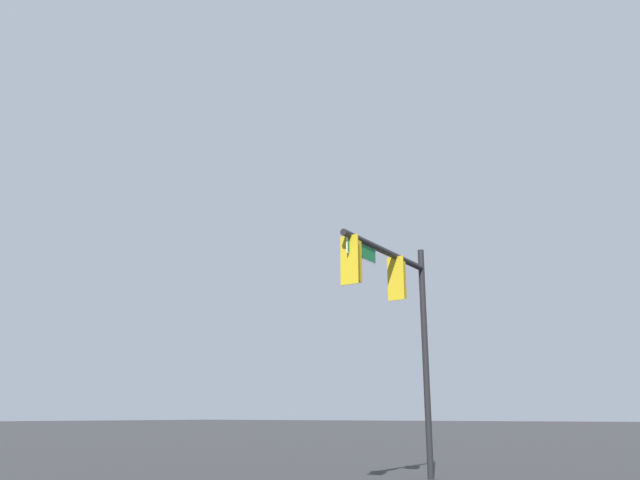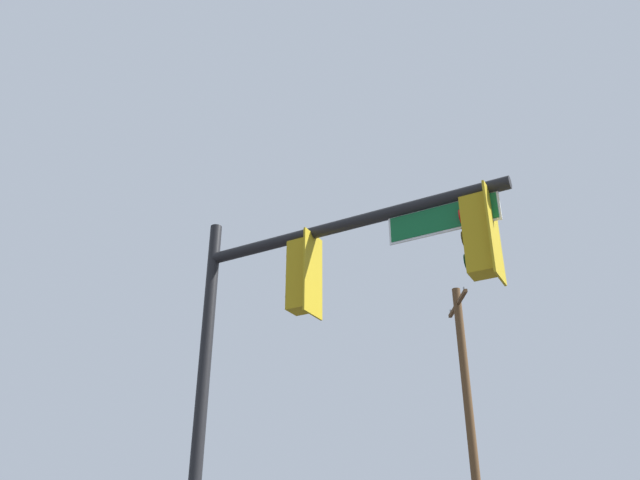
% 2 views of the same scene
% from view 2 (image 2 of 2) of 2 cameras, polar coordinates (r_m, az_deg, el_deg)
% --- Properties ---
extents(signal_pole_near, '(4.98, 0.58, 6.94)m').
position_cam_2_polar(signal_pole_near, '(8.95, -0.38, -6.37)').
color(signal_pole_near, black).
rests_on(signal_pole_near, ground_plane).
extents(utility_pole, '(1.54, 2.39, 10.86)m').
position_cam_2_polar(utility_pole, '(22.70, 13.64, -16.74)').
color(utility_pole, brown).
rests_on(utility_pole, ground_plane).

